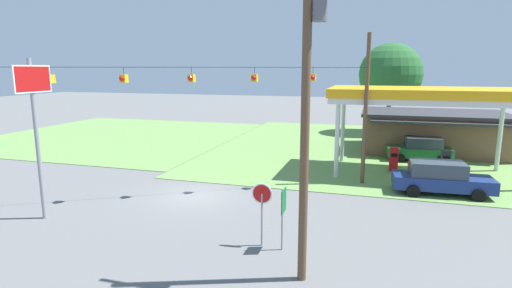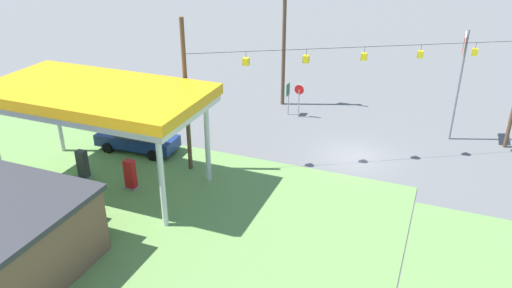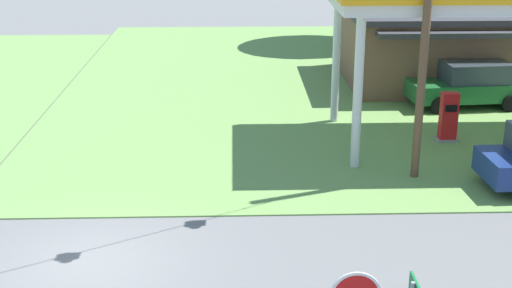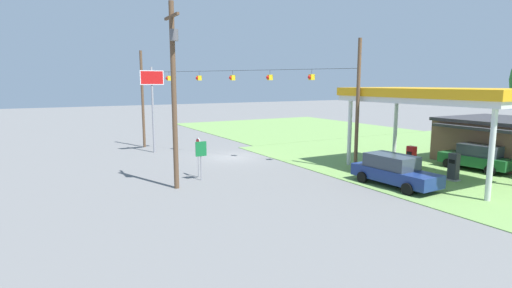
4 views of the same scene
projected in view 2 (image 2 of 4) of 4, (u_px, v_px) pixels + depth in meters
ground_plane at (354, 157)px, 30.50m from camera, size 160.00×160.00×0.00m
gas_station_canopy at (95, 97)px, 25.45m from camera, size 11.59×6.05×5.59m
fuel_pump_near at (130, 175)px, 26.77m from camera, size 0.71×0.56×1.71m
fuel_pump_far at (83, 165)px, 27.81m from camera, size 0.71×0.56×1.71m
car_at_pumps_front at (139, 137)px, 30.95m from camera, size 5.20×2.29×1.82m
car_at_pumps_rear at (44, 205)px, 23.91m from camera, size 4.68×2.39×1.81m
stop_sign_roadside at (299, 93)px, 35.56m from camera, size 0.80×0.08×2.50m
stop_sign_overhead at (462, 64)px, 30.74m from camera, size 0.22×1.98×7.23m
route_sign at (288, 93)px, 36.03m from camera, size 0.10×0.70×2.40m
utility_pole_main at (284, 31)px, 36.28m from camera, size 2.20×0.44×10.21m
signal_span_gantry at (362, 81)px, 28.42m from camera, size 17.46×10.24×8.79m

